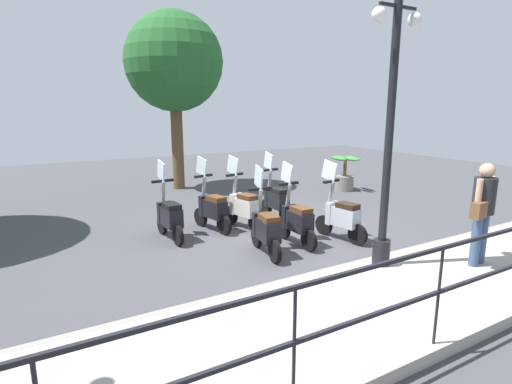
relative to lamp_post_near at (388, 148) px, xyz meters
name	(u,v)px	position (x,y,z in m)	size (l,w,h in m)	color
ground_plane	(282,234)	(2.40, 0.25, -1.97)	(28.00, 28.00, 0.00)	#424247
promenade_walkway	(408,291)	(-0.75, 0.25, -1.89)	(2.20, 20.00, 0.15)	#A39E93
fence_railing	(492,259)	(-1.80, 0.25, -1.06)	(0.04, 16.03, 1.07)	black
lamp_post_near	(388,148)	(0.00, 0.00, 0.00)	(0.26, 0.90, 4.12)	black
pedestrian_with_bag	(483,207)	(-0.74, -1.29, -0.89)	(0.36, 0.64, 1.59)	#384C70
tree_distant	(174,63)	(7.96, 0.52, 1.87)	(2.95, 2.95, 5.34)	brown
potted_palm	(345,176)	(5.10, -3.85, -1.52)	(1.06, 0.66, 1.05)	slate
scooter_near_0	(341,216)	(1.55, -0.55, -1.49)	(1.23, 0.47, 1.54)	black
scooter_near_1	(296,220)	(1.75, 0.37, -1.49)	(1.23, 0.44, 1.54)	black
scooter_near_2	(266,228)	(1.59, 1.14, -1.49)	(1.23, 0.46, 1.54)	black
scooter_far_0	(276,199)	(3.36, -0.20, -1.49)	(1.23, 0.44, 1.54)	black
scooter_far_1	(243,206)	(3.18, 0.74, -1.49)	(1.22, 0.50, 1.54)	black
scooter_far_2	(212,208)	(3.36, 1.38, -1.49)	(1.22, 0.50, 1.54)	black
scooter_far_3	(169,216)	(3.21, 2.35, -1.49)	(1.23, 0.44, 1.54)	black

